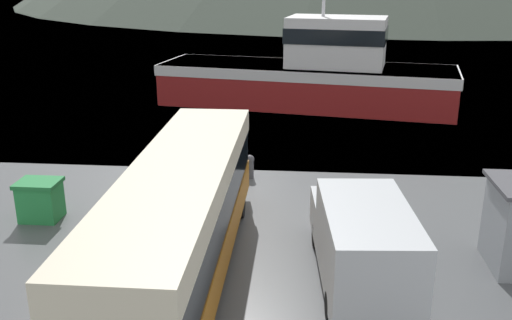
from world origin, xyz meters
The scene contains 6 objects.
water_surface centered at (0.00, 138.45, 0.00)m, with size 240.00×240.00×0.00m, color slate.
tour_bus centered at (-1.45, 9.40, 1.90)m, with size 2.58×12.17×3.38m.
delivery_van centered at (3.37, 9.48, 1.32)m, with size 2.66×6.42×2.50m.
fishing_boat centered at (2.11, 30.78, 2.02)m, with size 18.66×8.16×12.19m.
storage_bin centered at (-7.15, 12.84, 0.71)m, with size 1.41×1.14×1.39m.
mooring_bollard centered at (-0.44, 17.55, 0.53)m, with size 0.37×0.37×0.97m.
Camera 1 is at (1.79, -4.38, 8.21)m, focal length 40.00 mm.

